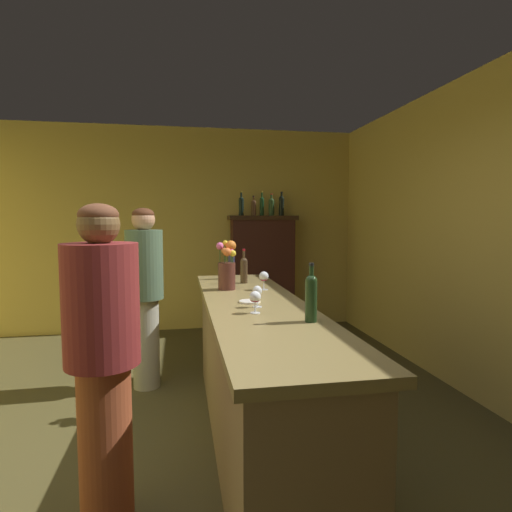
{
  "coord_description": "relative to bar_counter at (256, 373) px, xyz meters",
  "views": [
    {
      "loc": [
        0.18,
        -2.39,
        1.56
      ],
      "look_at": [
        0.73,
        0.65,
        1.29
      ],
      "focal_mm": 29.7,
      "sensor_mm": 36.0,
      "label": 1
    }
  ],
  "objects": [
    {
      "name": "cheese_plate",
      "position": [
        -0.04,
        0.01,
        0.5
      ],
      "size": [
        0.15,
        0.15,
        0.01
      ],
      "primitive_type": "cylinder",
      "color": "white",
      "rests_on": "bar_counter"
    },
    {
      "name": "floor",
      "position": [
        -0.68,
        -0.39,
        -0.5
      ],
      "size": [
        9.36,
        9.36,
        0.0
      ],
      "primitive_type": "plane",
      "color": "#474122",
      "rests_on": "ground"
    },
    {
      "name": "display_bottle_midleft",
      "position": [
        0.51,
        2.99,
        1.22
      ],
      "size": [
        0.07,
        0.07,
        0.27
      ],
      "color": "#4D311F",
      "rests_on": "display_cabinet"
    },
    {
      "name": "display_cabinet",
      "position": [
        0.63,
        2.99,
        0.34
      ],
      "size": [
        0.94,
        0.37,
        1.6
      ],
      "color": "#3C1D17",
      "rests_on": "ground"
    },
    {
      "name": "display_bottle_center",
      "position": [
        0.62,
        2.99,
        1.25
      ],
      "size": [
        0.06,
        0.06,
        0.34
      ],
      "color": "#153B1E",
      "rests_on": "display_cabinet"
    },
    {
      "name": "wall_back",
      "position": [
        -0.68,
        3.27,
        0.91
      ],
      "size": [
        5.43,
        0.12,
        2.82
      ],
      "primitive_type": "cube",
      "color": "gold",
      "rests_on": "ground"
    },
    {
      "name": "wine_glass_rear",
      "position": [
        0.15,
        0.5,
        0.59
      ],
      "size": [
        0.08,
        0.08,
        0.15
      ],
      "color": "white",
      "rests_on": "bar_counter"
    },
    {
      "name": "display_bottle_right",
      "position": [
        0.9,
        2.99,
        1.26
      ],
      "size": [
        0.07,
        0.07,
        0.33
      ],
      "color": "black",
      "rests_on": "display_cabinet"
    },
    {
      "name": "bar_counter",
      "position": [
        0.0,
        0.0,
        0.0
      ],
      "size": [
        0.67,
        2.87,
        0.99
      ],
      "color": "olive",
      "rests_on": "ground"
    },
    {
      "name": "patron_in_navy",
      "position": [
        -0.89,
        -0.64,
        0.4
      ],
      "size": [
        0.37,
        0.37,
        1.63
      ],
      "rotation": [
        0.0,
        0.0,
        0.75
      ],
      "color": "brown",
      "rests_on": "ground"
    },
    {
      "name": "display_bottle_left",
      "position": [
        0.33,
        2.99,
        1.25
      ],
      "size": [
        0.07,
        0.07,
        0.33
      ],
      "color": "black",
      "rests_on": "display_cabinet"
    },
    {
      "name": "flower_arrangement",
      "position": [
        -0.13,
        0.57,
        0.66
      ],
      "size": [
        0.16,
        0.16,
        0.39
      ],
      "color": "#522821",
      "rests_on": "bar_counter"
    },
    {
      "name": "wine_glass_mid",
      "position": [
        -0.06,
        -0.32,
        0.59
      ],
      "size": [
        0.07,
        0.07,
        0.14
      ],
      "color": "white",
      "rests_on": "bar_counter"
    },
    {
      "name": "wine_bottle_malbec",
      "position": [
        0.2,
        -0.58,
        0.64
      ],
      "size": [
        0.07,
        0.07,
        0.33
      ],
      "color": "#1E3619",
      "rests_on": "bar_counter"
    },
    {
      "name": "patron_near_entrance",
      "position": [
        -0.83,
        1.16,
        0.42
      ],
      "size": [
        0.34,
        0.34,
        1.66
      ],
      "rotation": [
        0.0,
        0.0,
        -0.58
      ],
      "color": "#9E9D89",
      "rests_on": "ground"
    },
    {
      "name": "wine_bottle_riesling",
      "position": [
        -0.02,
        1.18,
        0.64
      ],
      "size": [
        0.06,
        0.06,
        0.35
      ],
      "color": "#21213E",
      "rests_on": "bar_counter"
    },
    {
      "name": "wine_glass_front",
      "position": [
        -0.02,
        -0.15,
        0.59
      ],
      "size": [
        0.06,
        0.06,
        0.14
      ],
      "color": "white",
      "rests_on": "bar_counter"
    },
    {
      "name": "wine_bottle_chardonnay",
      "position": [
        0.05,
        0.88,
        0.62
      ],
      "size": [
        0.06,
        0.06,
        0.3
      ],
      "color": "#443220",
      "rests_on": "bar_counter"
    },
    {
      "name": "display_bottle_midright",
      "position": [
        0.76,
        2.99,
        1.24
      ],
      "size": [
        0.08,
        0.08,
        0.31
      ],
      "color": "#2C4826",
      "rests_on": "display_cabinet"
    }
  ]
}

